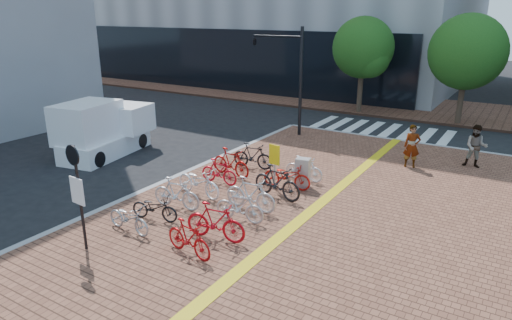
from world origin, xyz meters
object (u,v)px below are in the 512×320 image
Objects in this scene: bike_2 at (176,193)px; bike_4 at (219,172)px; bike_11 at (277,182)px; pedestrian_a at (412,146)px; bike_9 at (240,207)px; box_truck at (103,130)px; notice_sign at (77,185)px; bike_3 at (199,182)px; traffic_light_pole at (279,60)px; bike_1 at (155,207)px; bike_7 at (189,238)px; bike_0 at (129,218)px; bike_12 at (287,176)px; yellow_sign at (274,159)px; pedestrian_b at (476,146)px; bike_6 at (253,156)px; bike_13 at (304,169)px; bike_5 at (231,162)px; bike_10 at (250,194)px; bike_8 at (215,222)px; utility_box at (303,173)px.

bike_2 is 1.12× the size of bike_4.
pedestrian_a is (3.14, 5.82, 0.31)m from bike_11.
box_truck is at bearing 66.08° from bike_9.
pedestrian_a is 13.17m from notice_sign.
bike_2 is 0.98× the size of pedestrian_a.
traffic_light_pole reaches higher than bike_3.
bike_9 is at bearing -129.69° from pedestrian_a.
bike_3 is 1.26× the size of bike_4.
bike_1 is 2.55m from bike_7.
bike_2 is (0.08, 2.02, 0.09)m from bike_0.
bike_12 is 7.52m from notice_sign.
bike_2 is at bearing -120.58° from yellow_sign.
bike_11 is 1.07× the size of pedestrian_b.
bike_6 is 5.06m from bike_9.
bike_6 is 1.11× the size of bike_13.
bike_9 is (2.39, 2.29, 0.05)m from bike_0.
bike_5 is at bearing 82.90° from bike_12.
bike_3 reaches higher than bike_4.
bike_10 reaches higher than bike_4.
bike_7 is 5.39m from yellow_sign.
traffic_light_pole is at bearing 171.35° from pedestrian_b.
pedestrian_b reaches higher than bike_13.
bike_3 is at bearing -167.15° from bike_5.
bike_8 is (2.65, -4.59, 0.00)m from bike_5.
pedestrian_a reaches higher than utility_box.
bike_7 is at bearing -85.53° from yellow_sign.
bike_8 is 4.33m from yellow_sign.
bike_0 is at bearing 126.64° from bike_9.
bike_5 is 1.03× the size of pedestrian_a.
bike_2 is 0.95× the size of bike_5.
bike_11 is (2.36, 3.56, 0.17)m from bike_1.
bike_2 reaches higher than bike_13.
bike_1 is 1.03m from bike_2.
bike_6 reaches higher than bike_0.
bike_0 is 2.02m from bike_2.
pedestrian_a is at bearing 63.67° from notice_sign.
bike_11 is at bearing -24.93° from bike_0.
bike_1 is 0.89× the size of pedestrian_a.
traffic_light_pole is at bearing 56.46° from box_truck.
box_truck is (-9.41, 0.55, 0.46)m from bike_11.
pedestrian_b reaches higher than pedestrian_a.
bike_13 is (0.17, 1.07, -0.00)m from bike_12.
pedestrian_b is at bearing -45.15° from bike_2.
bike_13 is 1.65m from yellow_sign.
yellow_sign is (-3.62, -5.17, 0.27)m from pedestrian_a.
bike_12 is (-0.13, 0.97, -0.11)m from bike_11.
bike_8 is 1.03× the size of pedestrian_a.
bike_3 is at bearing -3.41° from bike_2.
traffic_light_pole reaches higher than bike_4.
pedestrian_a reaches higher than bike_4.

